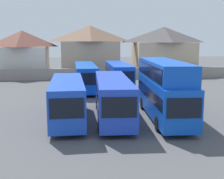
% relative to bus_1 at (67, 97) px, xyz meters
% --- Properties ---
extents(ground, '(140.00, 140.00, 0.00)m').
position_rel_bus_1_xyz_m(ground, '(3.94, 17.91, -1.87)').
color(ground, '#4C4C4F').
extents(depot_boundary_wall, '(56.00, 0.50, 1.80)m').
position_rel_bus_1_xyz_m(depot_boundary_wall, '(3.94, 24.94, -0.97)').
color(depot_boundary_wall, gray).
rests_on(depot_boundary_wall, ground).
extents(bus_1, '(2.79, 10.46, 3.26)m').
position_rel_bus_1_xyz_m(bus_1, '(0.00, 0.00, 0.00)').
color(bus_1, blue).
rests_on(bus_1, ground).
extents(bus_2, '(3.04, 11.59, 3.33)m').
position_rel_bus_1_xyz_m(bus_2, '(3.69, 0.26, 0.04)').
color(bus_2, blue).
rests_on(bus_2, ground).
extents(bus_3, '(3.17, 11.31, 4.74)m').
position_rel_bus_1_xyz_m(bus_3, '(7.84, -0.27, 0.81)').
color(bus_3, blue).
rests_on(bus_3, ground).
extents(bus_4, '(2.78, 11.87, 3.31)m').
position_rel_bus_1_xyz_m(bus_4, '(1.82, 14.60, 0.03)').
color(bus_4, blue).
rests_on(bus_4, ground).
extents(bus_5, '(2.62, 10.99, 3.36)m').
position_rel_bus_1_xyz_m(bus_5, '(6.17, 15.05, 0.05)').
color(bus_5, blue).
rests_on(bus_5, ground).
extents(house_terrace_left, '(8.94, 8.37, 8.02)m').
position_rel_bus_1_xyz_m(house_terrace_left, '(-8.79, 30.86, 2.23)').
color(house_terrace_left, silver).
rests_on(house_terrace_left, ground).
extents(house_terrace_centre, '(10.57, 8.00, 8.96)m').
position_rel_bus_1_xyz_m(house_terrace_centre, '(3.14, 31.16, 2.70)').
color(house_terrace_centre, tan).
rests_on(house_terrace_centre, ground).
extents(house_terrace_right, '(11.23, 7.86, 8.75)m').
position_rel_bus_1_xyz_m(house_terrace_right, '(16.67, 30.39, 2.60)').
color(house_terrace_right, '#C6B293').
rests_on(house_terrace_right, ground).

